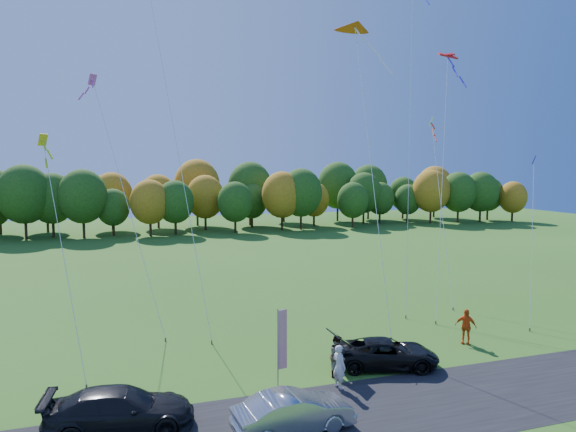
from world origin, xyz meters
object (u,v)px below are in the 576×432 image
object	(u,v)px
black_suv	(387,353)
feather_flag	(281,339)
silver_sedan	(294,412)
person_east	(466,326)

from	to	relation	value
black_suv	feather_flag	world-z (taller)	feather_flag
black_suv	silver_sedan	distance (m)	7.73
black_suv	person_east	distance (m)	6.02
feather_flag	silver_sedan	bearing A→B (deg)	-100.66
black_suv	person_east	world-z (taller)	person_east
silver_sedan	feather_flag	size ratio (longest dim) A/B	1.26
person_east	feather_flag	size ratio (longest dim) A/B	0.55
silver_sedan	feather_flag	bearing A→B (deg)	-16.34
silver_sedan	person_east	xyz separation A→B (m)	(12.13, 6.06, 0.23)
black_suv	person_east	size ratio (longest dim) A/B	2.55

